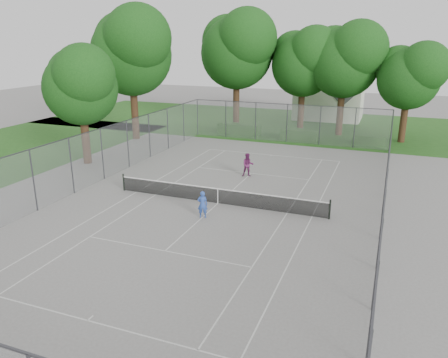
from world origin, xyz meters
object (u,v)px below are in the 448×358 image
(woman_player, at_px, (248,165))
(tennis_net, at_px, (218,195))
(girl_player, at_px, (203,204))
(house, at_px, (330,86))

(woman_player, bearing_deg, tennis_net, -113.78)
(tennis_net, distance_m, woman_player, 5.66)
(tennis_net, xyz_separation_m, girl_player, (0.01, -2.21, 0.23))
(tennis_net, distance_m, girl_player, 2.22)
(tennis_net, relative_size, house, 1.36)
(woman_player, bearing_deg, girl_player, -113.76)
(girl_player, xyz_separation_m, woman_player, (-0.04, 7.86, 0.08))
(house, xyz_separation_m, girl_player, (-1.71, -33.36, -3.06))
(tennis_net, relative_size, girl_player, 8.63)
(woman_player, bearing_deg, house, 62.03)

